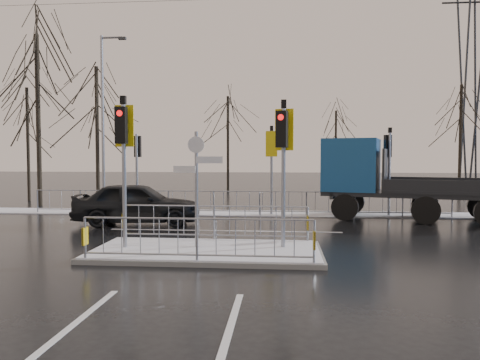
# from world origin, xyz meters

# --- Properties ---
(ground) EXTENTS (120.00, 120.00, 0.00)m
(ground) POSITION_xyz_m (0.00, 0.00, 0.00)
(ground) COLOR black
(ground) RESTS_ON ground
(snow_verge) EXTENTS (30.00, 2.00, 0.04)m
(snow_verge) POSITION_xyz_m (0.00, 8.60, 0.02)
(snow_verge) COLOR white
(snow_verge) RESTS_ON ground
(lane_markings) EXTENTS (8.00, 11.38, 0.01)m
(lane_markings) POSITION_xyz_m (0.00, -0.33, 0.00)
(lane_markings) COLOR silver
(lane_markings) RESTS_ON ground
(traffic_island) EXTENTS (6.00, 3.04, 4.15)m
(traffic_island) POSITION_xyz_m (-0.01, 0.01, 0.39)
(traffic_island) COLOR slate
(traffic_island) RESTS_ON ground
(far_kerb_fixtures) EXTENTS (18.00, 0.65, 3.83)m
(far_kerb_fixtures) POSITION_xyz_m (0.29, 8.09, 1.02)
(far_kerb_fixtures) COLOR gray
(far_kerb_fixtures) RESTS_ON ground
(car_far_lane) EXTENTS (4.87, 2.44, 1.59)m
(car_far_lane) POSITION_xyz_m (-3.46, 5.04, 0.80)
(car_far_lane) COLOR black
(car_far_lane) RESTS_ON ground
(flatbed_truck) EXTENTS (7.48, 4.34, 3.27)m
(flatbed_truck) POSITION_xyz_m (5.83, 7.57, 1.74)
(flatbed_truck) COLOR black
(flatbed_truck) RESTS_ON ground
(tree_near_a) EXTENTS (4.75, 4.75, 8.97)m
(tree_near_a) POSITION_xyz_m (-10.50, 11.00, 6.11)
(tree_near_a) COLOR black
(tree_near_a) RESTS_ON ground
(tree_near_b) EXTENTS (4.00, 4.00, 7.55)m
(tree_near_b) POSITION_xyz_m (-8.00, 12.50, 5.15)
(tree_near_b) COLOR black
(tree_near_b) RESTS_ON ground
(tree_near_c) EXTENTS (3.50, 3.50, 6.61)m
(tree_near_c) POSITION_xyz_m (-12.50, 13.50, 4.50)
(tree_near_c) COLOR black
(tree_near_c) RESTS_ON ground
(tree_far_a) EXTENTS (3.75, 3.75, 7.08)m
(tree_far_a) POSITION_xyz_m (-2.00, 22.00, 4.82)
(tree_far_a) COLOR black
(tree_far_a) RESTS_ON ground
(tree_far_b) EXTENTS (3.25, 3.25, 6.14)m
(tree_far_b) POSITION_xyz_m (6.00, 24.00, 4.18)
(tree_far_b) COLOR black
(tree_far_b) RESTS_ON ground
(tree_far_c) EXTENTS (4.00, 4.00, 7.55)m
(tree_far_c) POSITION_xyz_m (14.00, 21.00, 5.15)
(tree_far_c) COLOR black
(tree_far_c) RESTS_ON ground
(street_lamp_left) EXTENTS (1.25, 0.18, 8.20)m
(street_lamp_left) POSITION_xyz_m (-6.43, 9.50, 4.49)
(street_lamp_left) COLOR gray
(street_lamp_left) RESTS_ON ground
(pylon_wires) EXTENTS (70.00, 2.38, 19.97)m
(pylon_wires) POSITION_xyz_m (16.88, 30.00, 11.03)
(pylon_wires) COLOR #2D3033
(pylon_wires) RESTS_ON ground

